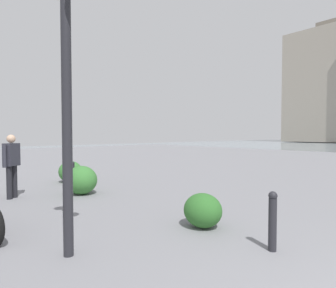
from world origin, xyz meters
The scene contains 8 objects.
building_annex centered at (23.27, -64.83, 11.71)m, with size 15.83×14.20×25.48m.
lamppost centered at (4.39, 1.22, 2.66)m, with size 0.98×0.28×3.99m.
pedestrian centered at (8.93, 0.91, 0.99)m, with size 0.44×0.50×1.71m.
bollard_near centered at (2.56, -1.11, 0.46)m, with size 0.13×0.13×0.89m.
bollard_mid centered at (9.55, -1.04, 0.43)m, with size 0.13×0.13×0.82m.
shrub_low centered at (10.36, -1.30, 0.38)m, with size 0.89×0.80×0.76m.
shrub_round centered at (8.20, -0.72, 0.41)m, with size 0.96×0.86×0.81m.
shrub_wide centered at (3.95, -1.14, 0.32)m, with size 0.74×0.67×0.63m.
Camera 1 is at (0.45, 2.82, 1.74)m, focal length 30.59 mm.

